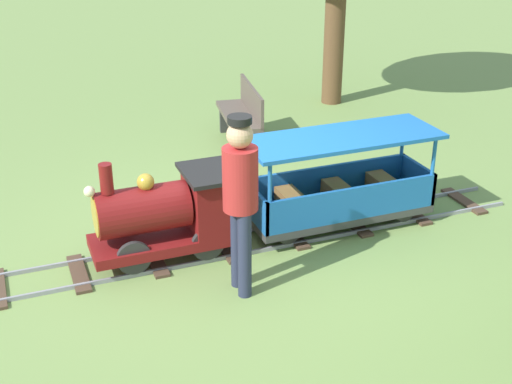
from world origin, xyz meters
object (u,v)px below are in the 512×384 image
(locomotive, at_px, (172,212))
(park_bench, at_px, (242,116))
(passenger_car, at_px, (340,189))
(conductor_person, at_px, (240,192))

(locomotive, relative_size, park_bench, 1.07)
(locomotive, distance_m, park_bench, 3.11)
(passenger_car, distance_m, conductor_person, 1.66)
(park_bench, bearing_deg, conductor_person, 159.49)
(conductor_person, distance_m, park_bench, 3.66)
(locomotive, xyz_separation_m, park_bench, (2.62, -1.67, -0.07))
(conductor_person, bearing_deg, passenger_car, -60.42)
(locomotive, height_order, park_bench, locomotive)
(locomotive, distance_m, passenger_car, 1.77)
(passenger_car, bearing_deg, park_bench, 2.17)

